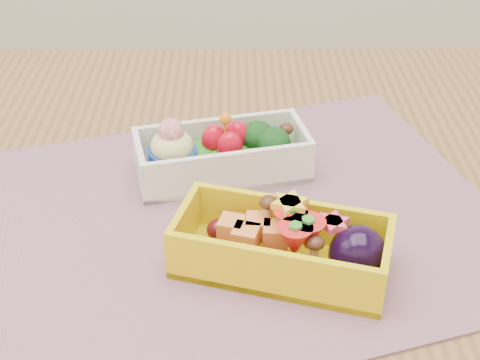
{
  "coord_description": "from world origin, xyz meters",
  "views": [
    {
      "loc": [
        -0.03,
        -0.43,
        1.11
      ],
      "look_at": [
        -0.02,
        0.04,
        0.79
      ],
      "focal_mm": 51.34,
      "sensor_mm": 36.0,
      "label": 1
    }
  ],
  "objects_px": {
    "table": "(265,334)",
    "bento_white": "(221,154)",
    "placemat": "(231,221)",
    "bento_yellow": "(286,245)"
  },
  "relations": [
    {
      "from": "table",
      "to": "bento_white",
      "type": "bearing_deg",
      "value": 109.94
    },
    {
      "from": "table",
      "to": "placemat",
      "type": "xyz_separation_m",
      "value": [
        -0.03,
        0.03,
        0.1
      ]
    },
    {
      "from": "placemat",
      "to": "bento_yellow",
      "type": "distance_m",
      "value": 0.08
    },
    {
      "from": "placemat",
      "to": "bento_yellow",
      "type": "relative_size",
      "value": 2.56
    },
    {
      "from": "bento_white",
      "to": "bento_yellow",
      "type": "height_order",
      "value": "bento_white"
    },
    {
      "from": "table",
      "to": "placemat",
      "type": "bearing_deg",
      "value": 130.54
    },
    {
      "from": "table",
      "to": "bento_white",
      "type": "xyz_separation_m",
      "value": [
        -0.04,
        0.11,
        0.12
      ]
    },
    {
      "from": "bento_yellow",
      "to": "bento_white",
      "type": "bearing_deg",
      "value": 127.2
    },
    {
      "from": "placemat",
      "to": "bento_yellow",
      "type": "bearing_deg",
      "value": -56.18
    },
    {
      "from": "placemat",
      "to": "bento_white",
      "type": "bearing_deg",
      "value": 97.09
    }
  ]
}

